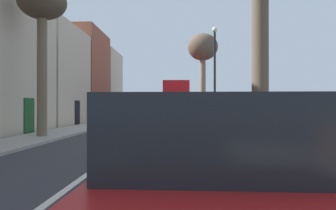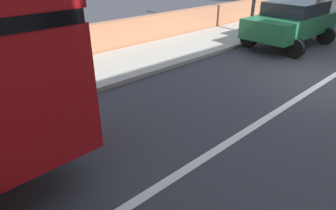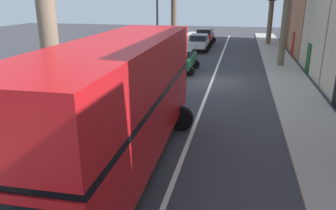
% 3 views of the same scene
% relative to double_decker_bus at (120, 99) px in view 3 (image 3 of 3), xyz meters
% --- Properties ---
extents(ground_plane, '(84.00, 84.00, 0.00)m').
position_rel_double_decker_bus_xyz_m(ground_plane, '(-1.70, -12.10, -2.35)').
color(ground_plane, '#333338').
extents(road_centre_line, '(0.16, 54.00, 0.01)m').
position_rel_double_decker_bus_xyz_m(road_centre_line, '(-1.70, -12.10, -2.35)').
color(road_centre_line, silver).
rests_on(road_centre_line, ground).
extents(sidewalk_left, '(2.60, 60.00, 0.12)m').
position_rel_double_decker_bus_xyz_m(sidewalk_left, '(-6.60, -12.10, -2.29)').
color(sidewalk_left, '#9E998E').
rests_on(sidewalk_left, ground).
extents(sidewalk_right, '(2.60, 60.00, 0.12)m').
position_rel_double_decker_bus_xyz_m(sidewalk_right, '(3.20, -12.10, -2.29)').
color(sidewalk_right, '#9E998E').
rests_on(sidewalk_right, ground).
extents(boundary_wall_right, '(0.36, 54.00, 1.06)m').
position_rel_double_decker_bus_xyz_m(boundary_wall_right, '(4.75, -12.10, -1.82)').
color(boundary_wall_right, '#9E6647').
rests_on(boundary_wall_right, ground).
extents(double_decker_bus, '(3.72, 10.39, 4.06)m').
position_rel_double_decker_bus_xyz_m(double_decker_bus, '(0.00, 0.00, 0.00)').
color(double_decker_bus, red).
rests_on(double_decker_bus, ground).
extents(parked_car_silver_right_0, '(2.45, 4.16, 1.62)m').
position_rel_double_decker_bus_xyz_m(parked_car_silver_right_0, '(0.80, -24.50, -1.43)').
color(parked_car_silver_right_0, '#B7BABF').
rests_on(parked_car_silver_right_0, ground).
extents(parked_car_red_right_1, '(2.48, 4.37, 1.73)m').
position_rel_double_decker_bus_xyz_m(parked_car_red_right_1, '(0.80, -29.76, -1.38)').
color(parked_car_red_right_1, '#AD1919').
rests_on(parked_car_red_right_1, ground).
extents(parked_car_green_right_2, '(2.46, 4.10, 1.63)m').
position_rel_double_decker_bus_xyz_m(parked_car_green_right_2, '(0.80, -14.55, -1.42)').
color(parked_car_green_right_2, '#1E6038').
rests_on(parked_car_green_right_2, ground).
extents(lamppost_right, '(0.32, 0.32, 6.31)m').
position_rel_double_decker_bus_xyz_m(lamppost_right, '(2.60, -14.72, 1.45)').
color(lamppost_right, black).
rests_on(lamppost_right, sidewalk_right).
extents(litter_bin_right, '(0.55, 0.55, 1.05)m').
position_rel_double_decker_bus_xyz_m(litter_bin_right, '(3.60, -22.79, -1.70)').
color(litter_bin_right, black).
rests_on(litter_bin_right, sidewalk_right).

